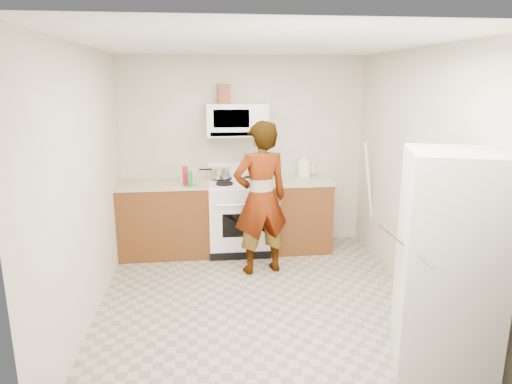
{
  "coord_description": "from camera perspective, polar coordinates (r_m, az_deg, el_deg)",
  "views": [
    {
      "loc": [
        -0.53,
        -4.17,
        2.19
      ],
      "look_at": [
        0.02,
        0.55,
        1.02
      ],
      "focal_mm": 32.0,
      "sensor_mm": 36.0,
      "label": 1
    }
  ],
  "objects": [
    {
      "name": "floor",
      "position": [
        4.74,
        0.55,
        -13.65
      ],
      "size": [
        3.6,
        3.6,
        0.0
      ],
      "primitive_type": "plane",
      "color": "gray",
      "rests_on": "ground"
    },
    {
      "name": "back_wall",
      "position": [
        6.06,
        -1.55,
        4.93
      ],
      "size": [
        3.2,
        0.02,
        2.5
      ],
      "primitive_type": "cube",
      "color": "beige",
      "rests_on": "floor"
    },
    {
      "name": "right_wall",
      "position": [
        4.77,
        19.9,
        1.68
      ],
      "size": [
        0.02,
        3.6,
        2.5
      ],
      "primitive_type": "cube",
      "color": "beige",
      "rests_on": "floor"
    },
    {
      "name": "cabinet_left",
      "position": [
        5.94,
        -11.3,
        -3.44
      ],
      "size": [
        1.12,
        0.62,
        0.9
      ],
      "primitive_type": "cube",
      "color": "brown",
      "rests_on": "floor"
    },
    {
      "name": "counter_left",
      "position": [
        5.82,
        -11.51,
        0.96
      ],
      "size": [
        1.14,
        0.64,
        0.03
      ],
      "primitive_type": "cube",
      "color": "tan",
      "rests_on": "cabinet_left"
    },
    {
      "name": "cabinet_right",
      "position": [
        6.04,
        5.2,
        -2.93
      ],
      "size": [
        0.8,
        0.62,
        0.9
      ],
      "primitive_type": "cube",
      "color": "brown",
      "rests_on": "floor"
    },
    {
      "name": "counter_right",
      "position": [
        5.92,
        5.29,
        1.4
      ],
      "size": [
        0.82,
        0.64,
        0.03
      ],
      "primitive_type": "cube",
      "color": "tan",
      "rests_on": "cabinet_right"
    },
    {
      "name": "gas_range",
      "position": [
        5.92,
        -2.2,
        -2.89
      ],
      "size": [
        0.76,
        0.65,
        1.13
      ],
      "color": "white",
      "rests_on": "floor"
    },
    {
      "name": "microwave",
      "position": [
        5.82,
        -2.42,
        9.02
      ],
      "size": [
        0.76,
        0.38,
        0.4
      ],
      "primitive_type": "cube",
      "color": "white",
      "rests_on": "back_wall"
    },
    {
      "name": "person",
      "position": [
        5.16,
        0.59,
        -0.83
      ],
      "size": [
        0.72,
        0.55,
        1.76
      ],
      "primitive_type": "imported",
      "rotation": [
        0.0,
        0.0,
        3.37
      ],
      "color": "tan",
      "rests_on": "floor"
    },
    {
      "name": "fridge",
      "position": [
        3.75,
        22.99,
        -8.19
      ],
      "size": [
        0.88,
        0.88,
        1.7
      ],
      "primitive_type": "cube",
      "rotation": [
        0.0,
        0.0,
        -0.32
      ],
      "color": "silver",
      "rests_on": "floor"
    },
    {
      "name": "kettle",
      "position": [
        6.14,
        6.0,
        2.97
      ],
      "size": [
        0.22,
        0.22,
        0.21
      ],
      "primitive_type": "cylinder",
      "rotation": [
        0.0,
        0.0,
        -0.35
      ],
      "color": "white",
      "rests_on": "counter_right"
    },
    {
      "name": "jug",
      "position": [
        5.81,
        -4.09,
        12.15
      ],
      "size": [
        0.16,
        0.16,
        0.24
      ],
      "primitive_type": "cube",
      "rotation": [
        0.0,
        0.0,
        0.16
      ],
      "color": "brown",
      "rests_on": "microwave"
    },
    {
      "name": "saucepan",
      "position": [
        5.91,
        -4.49,
        2.44
      ],
      "size": [
        0.33,
        0.33,
        0.14
      ],
      "primitive_type": "cylinder",
      "rotation": [
        0.0,
        0.0,
        0.43
      ],
      "color": "silver",
      "rests_on": "gas_range"
    },
    {
      "name": "tray",
      "position": [
        5.67,
        -0.63,
        1.28
      ],
      "size": [
        0.29,
        0.24,
        0.05
      ],
      "primitive_type": "cube",
      "rotation": [
        0.0,
        0.0,
        -0.35
      ],
      "color": "white",
      "rests_on": "gas_range"
    },
    {
      "name": "bottle_spray",
      "position": [
        5.63,
        -8.83,
        2.02
      ],
      "size": [
        0.09,
        0.09,
        0.23
      ],
      "primitive_type": "cylinder",
      "rotation": [
        0.0,
        0.0,
        0.36
      ],
      "color": "red",
      "rests_on": "counter_left"
    },
    {
      "name": "bottle_hot_sauce",
      "position": [
        5.67,
        -8.55,
        1.71
      ],
      "size": [
        0.06,
        0.06,
        0.15
      ],
      "primitive_type": "cylinder",
      "rotation": [
        0.0,
        0.0,
        0.25
      ],
      "color": "orange",
      "rests_on": "counter_left"
    },
    {
      "name": "bottle_green_cap",
      "position": [
        5.51,
        -8.27,
        1.61
      ],
      "size": [
        0.07,
        0.07,
        0.2
      ],
      "primitive_type": "cylinder",
      "rotation": [
        0.0,
        0.0,
        -0.17
      ],
      "color": "#178029",
      "rests_on": "counter_left"
    },
    {
      "name": "pot_lid",
      "position": [
        5.6,
        -7.95,
        0.84
      ],
      "size": [
        0.23,
        0.23,
        0.01
      ],
      "primitive_type": "cylinder",
      "rotation": [
        0.0,
        0.0,
        0.02
      ],
      "color": "silver",
      "rests_on": "counter_left"
    },
    {
      "name": "broom",
      "position": [
        5.97,
        14.06,
        -0.72
      ],
      "size": [
        0.29,
        0.18,
        1.44
      ],
      "primitive_type": "cylinder",
      "rotation": [
        0.14,
        -0.14,
        -0.31
      ],
      "color": "white",
      "rests_on": "floor"
    }
  ]
}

